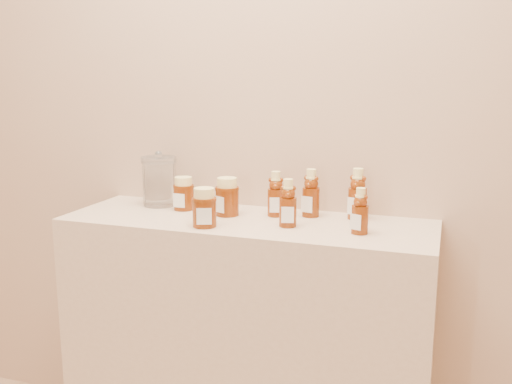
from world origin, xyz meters
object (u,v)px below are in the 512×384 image
(bear_bottle_front_left, at_px, (288,200))
(honey_jar_left, at_px, (184,193))
(bear_bottle_back_left, at_px, (276,191))
(glass_canister, at_px, (159,179))
(display_table, at_px, (247,348))

(bear_bottle_front_left, distance_m, honey_jar_left, 0.42)
(bear_bottle_back_left, distance_m, honey_jar_left, 0.33)
(honey_jar_left, relative_size, glass_canister, 0.60)
(display_table, distance_m, bear_bottle_back_left, 0.55)
(display_table, bearing_deg, bear_bottle_front_left, -13.89)
(display_table, height_order, glass_canister, glass_canister)
(display_table, xyz_separation_m, glass_canister, (-0.37, 0.10, 0.55))
(display_table, xyz_separation_m, bear_bottle_back_left, (0.07, 0.08, 0.53))
(honey_jar_left, bearing_deg, glass_canister, 165.02)
(bear_bottle_front_left, relative_size, honey_jar_left, 1.46)
(display_table, bearing_deg, honey_jar_left, 165.72)
(bear_bottle_front_left, bearing_deg, bear_bottle_back_left, 108.42)
(bear_bottle_front_left, distance_m, glass_canister, 0.53)
(bear_bottle_back_left, bearing_deg, glass_canister, 161.98)
(bear_bottle_front_left, height_order, glass_canister, glass_canister)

